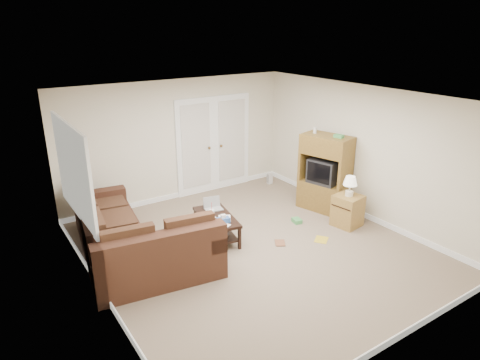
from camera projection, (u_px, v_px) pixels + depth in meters
floor at (254, 248)px, 7.13m from camera, size 5.50×5.50×0.00m
ceiling at (256, 98)px, 6.26m from camera, size 5.00×5.50×0.02m
wall_left at (94, 215)px, 5.39m from camera, size 0.02×5.50×2.50m
wall_right at (363, 153)px, 8.00m from camera, size 0.02×5.50×2.50m
wall_back at (178, 140)px, 8.84m from camera, size 5.00×0.02×2.50m
wall_front at (405, 251)px, 4.55m from camera, size 5.00×0.02×2.50m
baseboards at (254, 246)px, 7.11m from camera, size 5.00×5.50×0.10m
french_doors at (214, 145)px, 9.33m from camera, size 1.80×0.05×2.13m
window_left at (74, 171)px, 6.09m from camera, size 0.05×1.92×1.42m
sectional_sofa at (129, 241)px, 6.66m from camera, size 2.00×3.06×0.87m
coffee_table at (216, 226)px, 7.39m from camera, size 0.71×1.13×0.72m
tv_armoire at (325, 173)px, 8.40m from camera, size 0.75×1.05×1.63m
side_cabinet at (348, 208)px, 7.83m from camera, size 0.52×0.52×0.96m
space_heater at (270, 178)px, 9.97m from camera, size 0.11×0.09×0.28m
floor_magazine at (321, 240)px, 7.41m from camera, size 0.34×0.33×0.01m
floor_greenbox at (297, 221)px, 8.04m from camera, size 0.18×0.22×0.08m
floor_book at (275, 243)px, 7.29m from camera, size 0.26×0.28×0.02m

